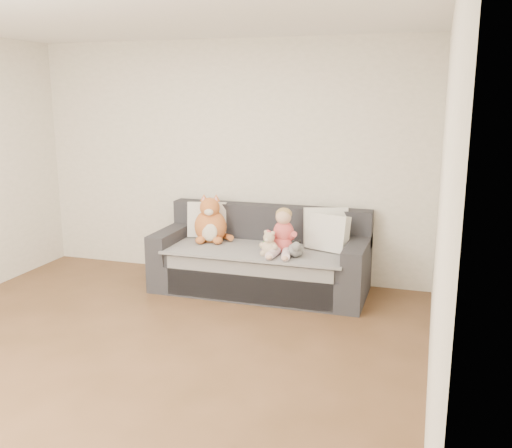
{
  "coord_description": "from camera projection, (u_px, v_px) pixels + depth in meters",
  "views": [
    {
      "loc": [
        2.2,
        -3.43,
        2.03
      ],
      "look_at": [
        0.52,
        1.87,
        0.75
      ],
      "focal_mm": 40.0,
      "sensor_mm": 36.0,
      "label": 1
    }
  ],
  "objects": [
    {
      "name": "cushion_right_front",
      "position": [
        329.0,
        233.0,
        5.73
      ],
      "size": [
        0.44,
        0.3,
        0.38
      ],
      "rotation": [
        0.0,
        0.0,
        -0.33
      ],
      "color": "white",
      "rests_on": "sofa"
    },
    {
      "name": "teddy_bear",
      "position": [
        269.0,
        245.0,
        5.57
      ],
      "size": [
        0.2,
        0.16,
        0.26
      ],
      "rotation": [
        0.0,
        0.0,
        -0.25
      ],
      "color": "tan",
      "rests_on": "sofa"
    },
    {
      "name": "plush_cow",
      "position": [
        296.0,
        249.0,
        5.53
      ],
      "size": [
        0.15,
        0.23,
        0.19
      ],
      "rotation": [
        0.0,
        0.0,
        0.31
      ],
      "color": "white",
      "rests_on": "sofa"
    },
    {
      "name": "sippy_cup",
      "position": [
        264.0,
        246.0,
        5.75
      ],
      "size": [
        0.09,
        0.07,
        0.1
      ],
      "rotation": [
        0.0,
        0.0,
        -0.42
      ],
      "color": "#7E3797",
      "rests_on": "sofa"
    },
    {
      "name": "sofa",
      "position": [
        261.0,
        261.0,
        5.98
      ],
      "size": [
        2.2,
        0.94,
        0.85
      ],
      "color": "#2A2A2F",
      "rests_on": "ground"
    },
    {
      "name": "room_shell",
      "position": [
        135.0,
        190.0,
        4.39
      ],
      "size": [
        5.0,
        5.0,
        5.0
      ],
      "color": "brown",
      "rests_on": "ground"
    },
    {
      "name": "toddler",
      "position": [
        283.0,
        234.0,
        5.64
      ],
      "size": [
        0.33,
        0.47,
        0.46
      ],
      "rotation": [
        0.0,
        0.0,
        0.08
      ],
      "color": "#CB4748",
      "rests_on": "sofa"
    },
    {
      "name": "plush_cat",
      "position": [
        211.0,
        224.0,
        6.09
      ],
      "size": [
        0.43,
        0.41,
        0.54
      ],
      "rotation": [
        0.0,
        0.0,
        0.26
      ],
      "color": "#C1682B",
      "rests_on": "sofa"
    },
    {
      "name": "cushion_right_back",
      "position": [
        326.0,
        227.0,
        5.89
      ],
      "size": [
        0.49,
        0.33,
        0.42
      ],
      "rotation": [
        0.0,
        0.0,
        0.32
      ],
      "color": "white",
      "rests_on": "sofa"
    },
    {
      "name": "cushion_left",
      "position": [
        207.0,
        220.0,
        6.29
      ],
      "size": [
        0.46,
        0.29,
        0.4
      ],
      "rotation": [
        0.0,
        0.0,
        0.25
      ],
      "color": "white",
      "rests_on": "sofa"
    }
  ]
}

